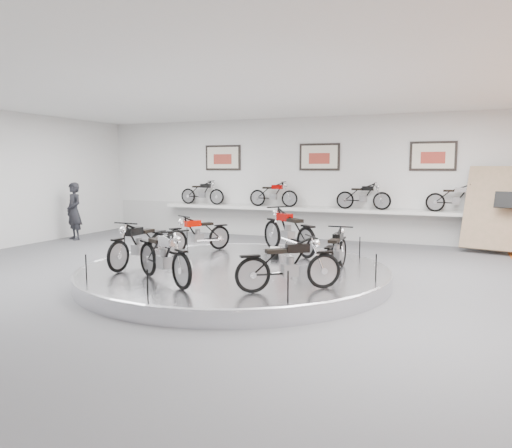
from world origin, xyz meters
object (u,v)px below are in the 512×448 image
at_px(display_platform, 234,274).
at_px(bike_f, 289,264).
at_px(bike_b, 288,231).
at_px(bike_c, 198,233).
at_px(bike_a, 336,250).
at_px(visitor, 74,211).
at_px(bike_d, 139,243).
at_px(bike_e, 164,255).
at_px(shelf, 317,209).

distance_m(display_platform, bike_f, 2.36).
bearing_deg(bike_b, bike_c, 55.43).
bearing_deg(bike_b, bike_a, 171.79).
relative_size(bike_c, visitor, 0.83).
bearing_deg(visitor, bike_c, 1.87).
xyz_separation_m(display_platform, bike_d, (-1.84, -0.72, 0.64)).
height_order(bike_c, bike_f, bike_f).
xyz_separation_m(bike_c, bike_e, (1.01, -3.10, 0.04)).
relative_size(display_platform, bike_e, 3.81).
distance_m(display_platform, bike_a, 2.19).
relative_size(bike_e, bike_f, 1.07).
bearing_deg(visitor, bike_b, 11.39).
relative_size(display_platform, visitor, 3.41).
height_order(bike_a, bike_c, bike_c).
relative_size(shelf, bike_e, 6.54).
distance_m(bike_f, visitor, 10.34).
distance_m(display_platform, bike_b, 2.15).
bearing_deg(bike_f, display_platform, 101.45).
xyz_separation_m(shelf, bike_b, (0.53, -4.45, -0.14)).
bearing_deg(bike_d, bike_b, 141.07).
distance_m(bike_b, bike_f, 3.65).
bearing_deg(shelf, bike_c, -107.19).
xyz_separation_m(bike_e, bike_f, (2.27, 0.28, -0.03)).
xyz_separation_m(display_platform, bike_f, (1.71, -1.50, 0.61)).
relative_size(shelf, bike_d, 6.66).
height_order(bike_b, bike_e, bike_b).
distance_m(bike_b, bike_c, 2.20).
bearing_deg(bike_c, bike_f, 79.36).
bearing_deg(shelf, bike_e, -93.91).
height_order(bike_a, visitor, visitor).
xyz_separation_m(bike_a, bike_f, (-0.38, -1.80, 0.02)).
height_order(bike_c, visitor, visitor).
bearing_deg(bike_c, bike_a, 104.52).
bearing_deg(bike_a, bike_b, 42.44).
distance_m(bike_a, visitor, 9.96).
height_order(bike_a, bike_d, bike_d).
bearing_deg(visitor, bike_e, -15.44).
relative_size(bike_b, bike_c, 1.21).
distance_m(bike_c, bike_e, 3.26).
bearing_deg(bike_d, display_platform, 114.07).
relative_size(bike_a, bike_b, 0.79).
height_order(bike_a, bike_e, bike_e).
xyz_separation_m(bike_b, bike_c, (-2.11, -0.64, -0.10)).
height_order(bike_d, bike_e, bike_e).
height_order(display_platform, bike_e, bike_e).
xyz_separation_m(bike_e, visitor, (-6.80, 5.25, 0.14)).
relative_size(bike_b, bike_e, 1.13).
height_order(bike_b, bike_c, bike_b).
bearing_deg(bike_c, visitor, -80.26).
bearing_deg(visitor, bike_a, 3.69).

